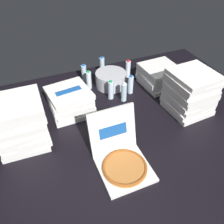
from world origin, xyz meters
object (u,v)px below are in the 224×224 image
(water_bottle_1, at_px, (128,69))
(water_bottle_4, at_px, (131,85))
(water_bottle_2, at_px, (84,73))
(water_bottle_5, at_px, (111,90))
(water_bottle_3, at_px, (102,66))
(water_bottle_6, at_px, (89,80))
(open_pizza_box, at_px, (121,157))
(pizza_stack_center_near, at_px, (20,123))
(ice_bucket, at_px, (111,79))
(pizza_stack_right_near, at_px, (159,76))
(pizza_stack_right_mid, at_px, (190,92))
(pizza_stack_left_mid, at_px, (70,101))
(water_bottle_0, at_px, (124,92))

(water_bottle_1, xyz_separation_m, water_bottle_4, (-0.12, -0.32, 0.00))
(water_bottle_2, height_order, water_bottle_5, same)
(water_bottle_3, bearing_deg, water_bottle_6, -135.58)
(open_pizza_box, bearing_deg, pizza_stack_center_near, 140.93)
(pizza_stack_center_near, xyz_separation_m, water_bottle_5, (0.94, 0.30, -0.11))
(ice_bucket, bearing_deg, water_bottle_4, -56.01)
(pizza_stack_right_near, relative_size, water_bottle_2, 1.93)
(pizza_stack_right_mid, bearing_deg, pizza_stack_left_mid, 158.16)
(pizza_stack_right_near, bearing_deg, pizza_stack_center_near, -168.13)
(pizza_stack_center_near, relative_size, water_bottle_4, 1.97)
(water_bottle_1, bearing_deg, pizza_stack_right_near, -50.68)
(pizza_stack_right_near, xyz_separation_m, water_bottle_6, (-0.78, 0.26, -0.02))
(water_bottle_1, xyz_separation_m, water_bottle_6, (-0.52, -0.05, 0.00))
(pizza_stack_right_mid, relative_size, pizza_stack_right_near, 1.02)
(pizza_stack_left_mid, height_order, water_bottle_3, pizza_stack_left_mid)
(water_bottle_2, bearing_deg, pizza_stack_right_mid, -49.05)
(pizza_stack_right_mid, distance_m, water_bottle_3, 1.16)
(pizza_stack_right_near, relative_size, water_bottle_3, 1.93)
(water_bottle_2, bearing_deg, water_bottle_0, -62.52)
(water_bottle_1, xyz_separation_m, water_bottle_5, (-0.37, -0.34, 0.00))
(ice_bucket, relative_size, water_bottle_1, 1.61)
(pizza_stack_right_mid, height_order, pizza_stack_center_near, same)
(water_bottle_1, bearing_deg, ice_bucket, -158.75)
(open_pizza_box, height_order, pizza_stack_left_mid, open_pizza_box)
(ice_bucket, height_order, water_bottle_1, water_bottle_1)
(water_bottle_2, bearing_deg, water_bottle_3, 19.32)
(water_bottle_1, bearing_deg, pizza_stack_left_mid, -155.39)
(open_pizza_box, height_order, water_bottle_4, open_pizza_box)
(water_bottle_3, relative_size, water_bottle_5, 1.00)
(pizza_stack_right_mid, relative_size, pizza_stack_center_near, 1.00)
(ice_bucket, relative_size, water_bottle_4, 1.61)
(water_bottle_2, relative_size, water_bottle_5, 1.00)
(water_bottle_5, bearing_deg, water_bottle_4, 2.80)
(pizza_stack_center_near, relative_size, water_bottle_6, 1.97)
(pizza_stack_left_mid, height_order, water_bottle_2, pizza_stack_left_mid)
(water_bottle_3, bearing_deg, pizza_stack_center_near, -141.24)
(water_bottle_6, bearing_deg, pizza_stack_right_mid, -43.77)
(pizza_stack_right_mid, relative_size, water_bottle_5, 1.97)
(pizza_stack_right_near, distance_m, water_bottle_5, 0.62)
(open_pizza_box, height_order, water_bottle_2, open_pizza_box)
(open_pizza_box, xyz_separation_m, water_bottle_5, (0.26, 0.85, 0.03))
(water_bottle_1, bearing_deg, water_bottle_5, -137.54)
(pizza_stack_center_near, bearing_deg, open_pizza_box, -39.07)
(water_bottle_3, relative_size, water_bottle_4, 1.00)
(pizza_stack_center_near, distance_m, ice_bucket, 1.17)
(water_bottle_3, height_order, water_bottle_5, same)
(open_pizza_box, xyz_separation_m, ice_bucket, (0.36, 1.08, 0.00))
(water_bottle_0, bearing_deg, pizza_stack_right_near, 12.85)
(pizza_stack_right_near, bearing_deg, pizza_stack_left_mid, -176.38)
(pizza_stack_right_near, distance_m, water_bottle_4, 0.38)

